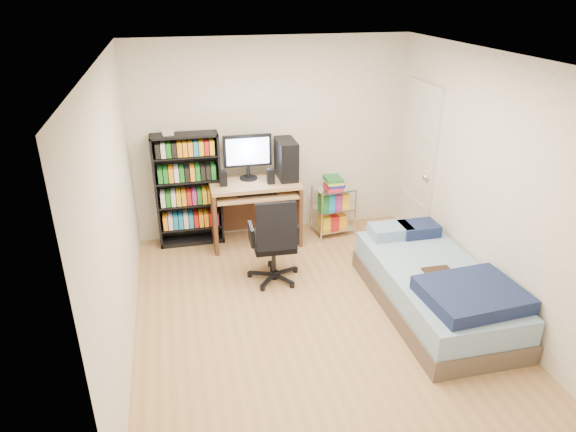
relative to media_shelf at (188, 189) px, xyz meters
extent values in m
cube|color=tan|center=(1.09, -1.84, -0.75)|extent=(3.50, 4.00, 0.04)
cube|color=silver|center=(1.09, -1.84, 1.79)|extent=(3.50, 4.00, 0.04)
cube|color=white|center=(1.09, 0.18, 0.52)|extent=(3.50, 0.04, 2.50)
cube|color=white|center=(1.09, -3.86, 0.52)|extent=(3.50, 0.04, 2.50)
cube|color=white|center=(-0.68, -1.84, 0.52)|extent=(0.04, 4.00, 2.50)
cube|color=white|center=(2.86, -1.84, 0.52)|extent=(0.04, 4.00, 2.50)
cube|color=black|center=(0.00, 0.00, -0.02)|extent=(0.80, 0.27, 1.43)
cube|color=black|center=(0.00, 0.00, -0.51)|extent=(0.75, 0.25, 0.02)
cube|color=red|center=(0.00, -0.01, -0.41)|extent=(0.70, 0.21, 0.17)
cube|color=black|center=(0.00, 0.00, -0.20)|extent=(0.75, 0.25, 0.02)
cube|color=#1C8CC9|center=(0.00, -0.01, -0.10)|extent=(0.70, 0.21, 0.17)
cube|color=black|center=(0.00, 0.00, 0.11)|extent=(0.75, 0.25, 0.02)
cube|color=yellow|center=(0.00, -0.01, 0.22)|extent=(0.70, 0.21, 0.17)
cube|color=black|center=(0.00, 0.00, 0.43)|extent=(0.75, 0.25, 0.02)
cube|color=#1A7725|center=(0.00, -0.01, 0.53)|extent=(0.70, 0.21, 0.17)
cube|color=silver|center=(-0.18, 0.00, 0.72)|extent=(0.12, 0.11, 0.06)
cube|color=tan|center=(0.80, -0.16, 0.07)|extent=(1.10, 0.60, 0.04)
cube|color=#39281F|center=(0.28, -0.16, -0.34)|extent=(0.04, 0.60, 0.78)
cube|color=#39281F|center=(1.33, -0.16, -0.34)|extent=(0.04, 0.60, 0.78)
cube|color=#39281F|center=(0.80, 0.11, -0.32)|extent=(1.05, 0.03, 0.71)
cube|color=tan|center=(0.80, -0.25, -0.04)|extent=(0.99, 0.49, 0.03)
cube|color=black|center=(0.80, -0.27, -0.02)|extent=(0.48, 0.16, 0.03)
cube|color=black|center=(0.75, -0.04, 0.45)|extent=(0.59, 0.05, 0.39)
cube|color=#CCDCFF|center=(0.75, -0.08, 0.45)|extent=(0.53, 0.01, 0.33)
cube|color=black|center=(1.22, -0.11, 0.33)|extent=(0.22, 0.46, 0.48)
cube|color=black|center=(0.42, -0.22, 0.18)|extent=(0.09, 0.09, 0.19)
cube|color=black|center=(0.99, -0.27, 0.18)|extent=(0.09, 0.09, 0.19)
cylinder|color=black|center=(0.85, -1.12, -0.48)|extent=(0.05, 0.05, 0.36)
cube|color=black|center=(0.85, -1.12, -0.28)|extent=(0.46, 0.46, 0.07)
cube|color=black|center=(0.84, -1.33, 0.01)|extent=(0.43, 0.15, 0.52)
cube|color=black|center=(0.60, -1.11, -0.15)|extent=(0.05, 0.28, 0.21)
cube|color=black|center=(1.09, -1.13, -0.15)|extent=(0.05, 0.28, 0.21)
cylinder|color=silver|center=(1.62, -0.37, -0.41)|extent=(0.02, 0.02, 0.65)
cylinder|color=silver|center=(2.09, -0.31, -0.41)|extent=(0.02, 0.02, 0.65)
cylinder|color=silver|center=(1.58, -0.04, -0.41)|extent=(0.02, 0.02, 0.65)
cylinder|color=silver|center=(2.05, 0.03, -0.41)|extent=(0.02, 0.02, 0.65)
cube|color=silver|center=(1.83, -0.17, -0.64)|extent=(0.51, 0.39, 0.02)
cube|color=silver|center=(1.83, -0.17, -0.36)|extent=(0.51, 0.39, 0.02)
cube|color=silver|center=(1.83, -0.17, -0.09)|extent=(0.51, 0.39, 0.02)
cube|color=red|center=(1.83, -0.17, -0.01)|extent=(0.24, 0.28, 0.15)
cube|color=brown|center=(2.32, -2.05, -0.63)|extent=(1.01, 2.02, 0.20)
cube|color=#7D9ABA|center=(2.32, -2.05, -0.41)|extent=(0.97, 1.98, 0.24)
cube|color=#162045|center=(2.37, -2.61, -0.23)|extent=(0.91, 0.77, 0.14)
cube|color=#9EBCE0|center=(2.16, -1.24, -0.22)|extent=(0.46, 0.30, 0.13)
cube|color=#162045|center=(2.50, -1.26, -0.22)|extent=(0.42, 0.30, 0.13)
cube|color=#3B2612|center=(2.32, -2.10, -0.28)|extent=(0.28, 0.22, 0.02)
cube|color=silver|center=(2.82, -0.49, 0.27)|extent=(0.05, 0.80, 2.00)
sphere|color=silver|center=(2.76, -0.81, 0.22)|extent=(0.08, 0.08, 0.08)
camera|label=1|loc=(-0.12, -6.03, 2.33)|focal=32.00mm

